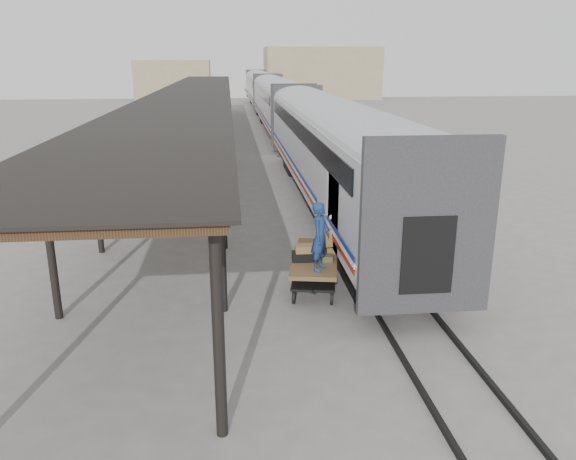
# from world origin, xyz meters

# --- Properties ---
(ground) EXTENTS (160.00, 160.00, 0.00)m
(ground) POSITION_xyz_m (0.00, 0.00, 0.00)
(ground) COLOR slate
(ground) RESTS_ON ground
(train) EXTENTS (3.45, 76.01, 4.01)m
(train) POSITION_xyz_m (3.19, 33.79, 2.69)
(train) COLOR silver
(train) RESTS_ON ground
(canopy) EXTENTS (4.90, 64.30, 4.15)m
(canopy) POSITION_xyz_m (-3.40, 24.00, 4.00)
(canopy) COLOR #422B19
(canopy) RESTS_ON ground
(rails) EXTENTS (1.54, 150.00, 0.12)m
(rails) POSITION_xyz_m (3.20, 34.00, 0.06)
(rails) COLOR black
(rails) RESTS_ON ground
(building_far) EXTENTS (18.00, 10.00, 8.00)m
(building_far) POSITION_xyz_m (14.00, 78.00, 4.00)
(building_far) COLOR tan
(building_far) RESTS_ON ground
(building_left) EXTENTS (12.00, 8.00, 6.00)m
(building_left) POSITION_xyz_m (-10.00, 82.00, 3.00)
(building_left) COLOR tan
(building_left) RESTS_ON ground
(baggage_cart) EXTENTS (1.66, 2.59, 0.86)m
(baggage_cart) POSITION_xyz_m (1.15, -0.90, 0.65)
(baggage_cart) COLOR brown
(baggage_cart) RESTS_ON ground
(suitcase_stack) EXTENTS (1.36, 1.11, 0.44)m
(suitcase_stack) POSITION_xyz_m (1.08, -0.56, 1.04)
(suitcase_stack) COLOR #37373A
(suitcase_stack) RESTS_ON baggage_cart
(luggage_tug) EXTENTS (1.30, 1.70, 1.33)m
(luggage_tug) POSITION_xyz_m (-2.71, 20.17, 0.61)
(luggage_tug) COLOR maroon
(luggage_tug) RESTS_ON ground
(porter) EXTENTS (0.70, 0.79, 1.83)m
(porter) POSITION_xyz_m (1.20, -1.55, 1.77)
(porter) COLOR navy
(porter) RESTS_ON baggage_cart
(pedestrian) EXTENTS (1.06, 0.68, 1.68)m
(pedestrian) POSITION_xyz_m (-1.69, 15.09, 0.84)
(pedestrian) COLOR black
(pedestrian) RESTS_ON ground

